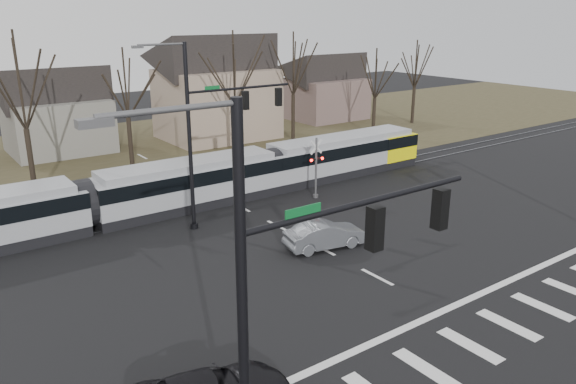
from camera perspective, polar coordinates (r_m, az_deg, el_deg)
ground at (r=25.23m, az=12.29°, el=-10.07°), size 140.00×140.00×0.00m
grass_verge at (r=50.88m, az=-15.43°, el=3.94°), size 140.00×28.00×0.01m
crosswalk at (r=23.16m, az=19.82°, el=-13.47°), size 27.00×2.60×0.01m
stop_line at (r=24.23m, az=15.49°, el=-11.55°), size 28.00×0.35×0.01m
lane_dashes at (r=36.83m, az=-6.41°, el=-0.71°), size 0.18×30.00×0.01m
rail_pair at (r=36.66m, az=-6.25°, el=-0.75°), size 90.00×1.52×0.06m
tram at (r=35.21m, az=-10.21°, el=0.96°), size 38.72×2.88×2.94m
sedan at (r=29.01m, az=3.78°, el=-4.36°), size 3.12×4.82×1.40m
signal_pole_near_left at (r=12.32m, az=1.82°, el=-10.91°), size 9.28×0.44×10.20m
signal_pole_far at (r=31.30m, az=-7.40°, el=6.74°), size 9.28×0.44×10.20m
rail_crossing_signal at (r=36.43m, az=2.87°, el=2.26°), size 1.08×0.36×4.00m
tree_row at (r=45.26m, az=-10.79°, el=9.06°), size 59.20×7.20×10.00m
house_b at (r=52.49m, az=-22.52°, el=8.06°), size 8.64×7.56×7.65m
house_c at (r=54.57m, az=-7.30°, el=10.91°), size 10.80×8.64×10.10m
house_d at (r=64.78m, az=3.75°, el=10.96°), size 8.64×7.56×7.65m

